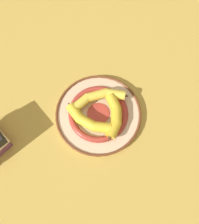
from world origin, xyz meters
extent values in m
plane|color=gold|center=(0.00, 0.00, 0.00)|extent=(2.80, 2.80, 0.00)
cylinder|color=beige|center=(-0.02, 0.00, 0.01)|extent=(0.30, 0.30, 0.02)
torus|color=#AD382D|center=(-0.02, 0.00, 0.02)|extent=(0.21, 0.21, 0.02)
cylinder|color=#AD382D|center=(-0.02, 0.00, 0.02)|extent=(0.08, 0.08, 0.00)
torus|color=brown|center=(-0.02, 0.00, 0.02)|extent=(0.31, 0.31, 0.01)
cylinder|color=yellow|center=(-0.04, 0.08, 0.05)|extent=(0.06, 0.07, 0.04)
cylinder|color=yellow|center=(-0.07, 0.03, 0.05)|extent=(0.05, 0.07, 0.04)
cylinder|color=yellow|center=(-0.07, -0.03, 0.05)|extent=(0.04, 0.06, 0.04)
sphere|color=yellow|center=(-0.06, 0.06, 0.05)|extent=(0.04, 0.04, 0.04)
sphere|color=yellow|center=(-0.08, 0.00, 0.05)|extent=(0.04, 0.04, 0.04)
cone|color=#472D19|center=(-0.02, 0.10, 0.05)|extent=(0.04, 0.04, 0.03)
sphere|color=black|center=(-0.07, -0.05, 0.05)|extent=(0.02, 0.02, 0.02)
cylinder|color=gold|center=(-0.07, -0.06, 0.05)|extent=(0.06, 0.05, 0.04)
cylinder|color=gold|center=(-0.02, -0.06, 0.05)|extent=(0.06, 0.05, 0.04)
cylinder|color=gold|center=(0.02, -0.04, 0.05)|extent=(0.06, 0.06, 0.04)
sphere|color=gold|center=(-0.05, -0.07, 0.05)|extent=(0.04, 0.04, 0.04)
sphere|color=gold|center=(0.00, -0.06, 0.05)|extent=(0.04, 0.04, 0.04)
cone|color=#472D19|center=(-0.10, -0.06, 0.05)|extent=(0.04, 0.03, 0.03)
sphere|color=black|center=(0.05, -0.03, 0.05)|extent=(0.02, 0.02, 0.02)
cylinder|color=yellow|center=(0.06, -0.05, 0.05)|extent=(0.04, 0.07, 0.03)
cylinder|color=yellow|center=(0.04, 0.02, 0.05)|extent=(0.06, 0.07, 0.03)
cylinder|color=yellow|center=(0.00, 0.06, 0.05)|extent=(0.07, 0.07, 0.03)
sphere|color=yellow|center=(0.06, -0.01, 0.05)|extent=(0.03, 0.03, 0.03)
sphere|color=yellow|center=(0.02, 0.04, 0.05)|extent=(0.03, 0.03, 0.03)
cone|color=#472D19|center=(0.06, -0.08, 0.05)|extent=(0.03, 0.03, 0.02)
sphere|color=black|center=(-0.03, 0.08, 0.05)|extent=(0.02, 0.02, 0.02)
camera|label=1|loc=(-0.27, -0.06, 0.76)|focal=35.00mm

